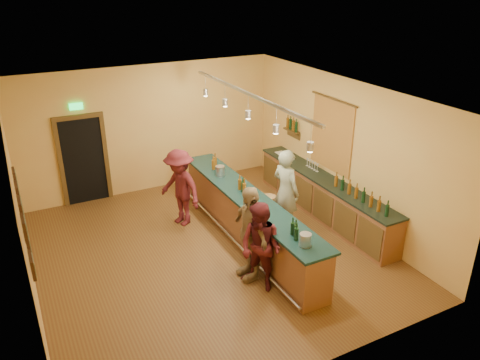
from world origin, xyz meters
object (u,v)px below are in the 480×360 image
tasting_bar (247,215)px  bartender (286,191)px  customer_c (180,188)px  bar_stool (269,202)px  back_counter (324,197)px  customer_a (261,247)px  customer_b (250,233)px

tasting_bar → bartender: bearing=0.9°
customer_c → bar_stool: bearing=43.0°
customer_c → back_counter: bearing=47.0°
tasting_bar → customer_a: 1.61m
tasting_bar → customer_b: bearing=-116.2°
customer_b → bar_stool: size_ratio=2.88×
customer_c → customer_a: bearing=-13.8°
customer_a → customer_b: size_ratio=0.91×
customer_b → customer_a: bearing=0.8°
back_counter → customer_a: customer_a is taller
tasting_bar → customer_a: size_ratio=3.09×
back_counter → tasting_bar: (-2.08, -0.18, 0.12)m
bartender → bar_stool: 0.69m
customer_c → tasting_bar: bearing=13.2°
tasting_bar → back_counter: bearing=5.0°
back_counter → customer_a: (-2.63, -1.68, 0.34)m
tasting_bar → customer_c: bearing=125.0°
customer_a → bar_stool: size_ratio=2.61×
customer_b → bar_stool: bearing=140.7°
bartender → tasting_bar: bearing=76.8°
tasting_bar → customer_b: 1.28m
bartender → customer_c: size_ratio=1.07×
tasting_bar → bartender: (0.93, 0.01, 0.33)m
tasting_bar → customer_c: customer_c is taller
bartender → customer_a: bearing=121.6°
bartender → bar_stool: (-0.10, 0.50, -0.45)m
customer_a → back_counter: bearing=97.8°
tasting_bar → bar_stool: bearing=32.1°
tasting_bar → customer_b: customer_b is taller
customer_a → tasting_bar: bearing=135.1°
back_counter → bar_stool: (-1.26, 0.34, -0.00)m
tasting_bar → customer_a: (-0.55, -1.50, 0.22)m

